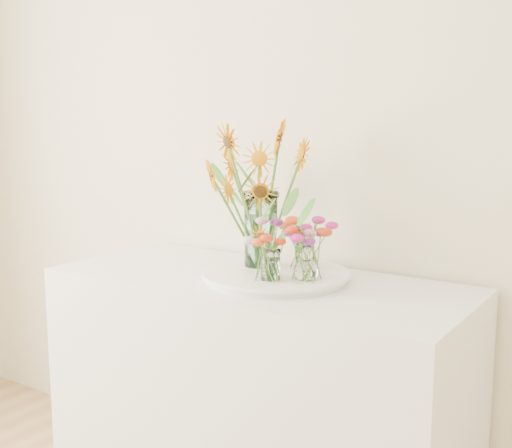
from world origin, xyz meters
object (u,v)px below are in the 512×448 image
object	(u,v)px
small_vase_a	(270,265)
small_vase_b	(306,263)
counter	(256,406)
small_vase_c	(305,255)
mason_jar	(261,229)
tray	(275,277)

from	to	relation	value
small_vase_a	small_vase_b	bearing A→B (deg)	37.21
counter	small_vase_c	distance (m)	0.55
counter	mason_jar	bearing A→B (deg)	109.28
tray	mason_jar	distance (m)	0.17
mason_jar	small_vase_b	bearing A→B (deg)	-20.28
small_vase_a	small_vase_c	bearing A→B (deg)	85.22
counter	small_vase_a	world-z (taller)	small_vase_a
small_vase_b	small_vase_c	distance (m)	0.14
counter	small_vase_a	size ratio (longest dim) A/B	13.62
counter	small_vase_c	size ratio (longest dim) A/B	13.05
mason_jar	small_vase_b	distance (m)	0.25
mason_jar	small_vase_c	xyz separation A→B (m)	(0.15, 0.04, -0.08)
tray	small_vase_c	xyz separation A→B (m)	(0.06, 0.08, 0.07)
counter	small_vase_a	bearing A→B (deg)	-39.34
counter	small_vase_b	world-z (taller)	small_vase_b
tray	small_vase_c	world-z (taller)	small_vase_c
counter	tray	xyz separation A→B (m)	(0.07, 0.01, 0.46)
small_vase_a	small_vase_b	xyz separation A→B (m)	(0.09, 0.07, 0.00)
small_vase_a	small_vase_c	distance (m)	0.19
mason_jar	small_vase_a	xyz separation A→B (m)	(0.13, -0.15, -0.08)
tray	small_vase_b	size ratio (longest dim) A/B	4.11
small_vase_a	counter	bearing A→B (deg)	140.66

